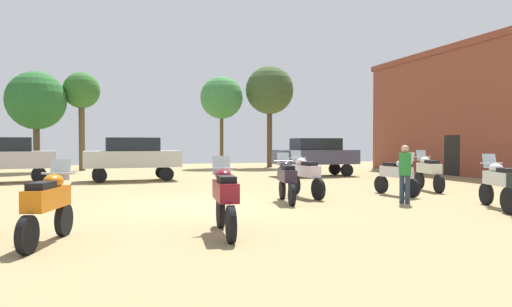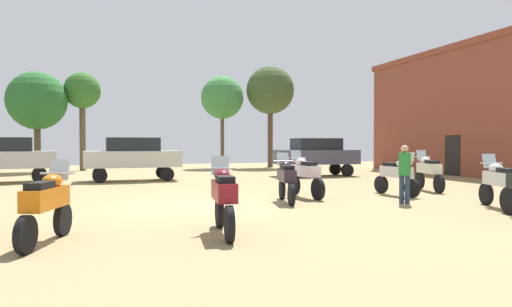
# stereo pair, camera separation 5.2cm
# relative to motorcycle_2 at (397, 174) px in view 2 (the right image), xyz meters

# --- Properties ---
(ground_plane) EXTENTS (44.00, 52.00, 0.02)m
(ground_plane) POSITION_rel_motorcycle_2_xyz_m (-6.69, -0.42, -0.72)
(ground_plane) COLOR #938054
(motorcycle_2) EXTENTS (0.66, 2.07, 1.44)m
(motorcycle_2) POSITION_rel_motorcycle_2_xyz_m (0.00, 0.00, 0.00)
(motorcycle_2) COLOR black
(motorcycle_2) RESTS_ON ground
(motorcycle_3) EXTENTS (0.62, 2.16, 1.50)m
(motorcycle_3) POSITION_rel_motorcycle_2_xyz_m (-7.00, -4.78, 0.02)
(motorcycle_3) COLOR black
(motorcycle_3) RESTS_ON ground
(motorcycle_4) EXTENTS (0.82, 2.20, 1.45)m
(motorcycle_4) POSITION_rel_motorcycle_2_xyz_m (0.83, -3.56, 0.01)
(motorcycle_4) COLOR black
(motorcycle_4) RESTS_ON ground
(motorcycle_5) EXTENTS (0.79, 2.03, 1.45)m
(motorcycle_5) POSITION_rel_motorcycle_2_xyz_m (-10.14, -4.71, 0.00)
(motorcycle_5) COLOR black
(motorcycle_5) RESTS_ON ground
(motorcycle_7) EXTENTS (0.71, 2.21, 1.46)m
(motorcycle_7) POSITION_rel_motorcycle_2_xyz_m (-4.16, -0.61, 0.01)
(motorcycle_7) COLOR black
(motorcycle_7) RESTS_ON ground
(motorcycle_10) EXTENTS (0.62, 2.22, 1.51)m
(motorcycle_10) POSITION_rel_motorcycle_2_xyz_m (-3.14, 0.39, 0.03)
(motorcycle_10) COLOR black
(motorcycle_10) RESTS_ON ground
(motorcycle_12) EXTENTS (0.71, 2.15, 1.49)m
(motorcycle_12) POSITION_rel_motorcycle_2_xyz_m (1.97, 0.94, 0.02)
(motorcycle_12) COLOR black
(motorcycle_12) RESTS_ON ground
(car_1) EXTENTS (4.37, 1.98, 2.00)m
(car_1) POSITION_rel_motorcycle_2_xyz_m (-8.22, 8.80, 0.46)
(car_1) COLOR black
(car_1) RESTS_ON ground
(car_2) EXTENTS (4.31, 1.83, 2.00)m
(car_2) POSITION_rel_motorcycle_2_xyz_m (1.20, 9.16, 0.46)
(car_2) COLOR black
(car_2) RESTS_ON ground
(car_3) EXTENTS (4.51, 2.40, 2.00)m
(car_3) POSITION_rel_motorcycle_2_xyz_m (-13.75, 9.40, 0.46)
(car_3) COLOR black
(car_3) RESTS_ON ground
(person_1) EXTENTS (0.47, 0.47, 1.69)m
(person_1) POSITION_rel_motorcycle_2_xyz_m (-0.99, -1.88, 0.28)
(person_1) COLOR #26364D
(person_1) RESTS_ON ground
(tree_1) EXTENTS (2.27, 2.27, 6.21)m
(tree_1) POSITION_rel_motorcycle_2_xyz_m (-10.97, 17.90, 4.22)
(tree_1) COLOR brown
(tree_1) RESTS_ON ground
(tree_2) EXTENTS (3.46, 3.46, 7.30)m
(tree_2) POSITION_rel_motorcycle_2_xyz_m (1.76, 18.45, 4.81)
(tree_2) COLOR brown
(tree_2) RESTS_ON ground
(tree_5) EXTENTS (3.51, 3.51, 6.08)m
(tree_5) POSITION_rel_motorcycle_2_xyz_m (-13.51, 17.35, 3.58)
(tree_5) COLOR brown
(tree_5) RESTS_ON ground
(tree_6) EXTENTS (3.02, 3.02, 6.48)m
(tree_6) POSITION_rel_motorcycle_2_xyz_m (-1.70, 18.85, 4.24)
(tree_6) COLOR brown
(tree_6) RESTS_ON ground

